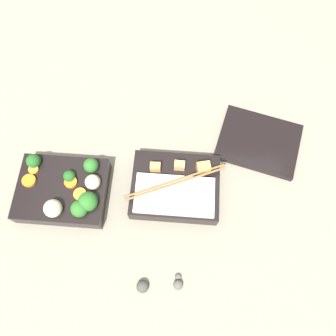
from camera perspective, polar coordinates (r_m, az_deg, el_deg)
The scene contains 7 objects.
ground_plane at distance 0.76m, azimuth -9.33°, elevation -5.02°, with size 3.00×3.00×0.00m, color gray.
bento_tray_vegetable at distance 0.76m, azimuth -17.51°, elevation -3.68°, with size 0.19×0.15×0.08m.
bento_tray_rice at distance 0.73m, azimuth 1.28°, elevation -3.50°, with size 0.22×0.15×0.07m.
bento_lid at distance 0.82m, azimuth 15.49°, elevation 4.44°, with size 0.19×0.15×0.01m, color black.
pebble_0 at distance 0.72m, azimuth 1.81°, elevation -18.38°, with size 0.01×0.01×0.01m, color #595651.
pebble_1 at distance 0.72m, azimuth 1.77°, elevation -19.64°, with size 0.02×0.02×0.02m, color #595651.
pebble_2 at distance 0.72m, azimuth -4.44°, elevation -19.86°, with size 0.03×0.03×0.03m, color #474442.
Camera 1 is at (0.14, -0.20, 0.72)m, focal length 35.00 mm.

